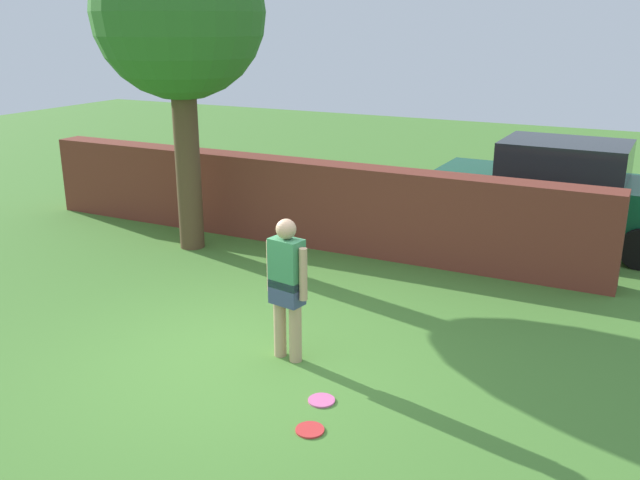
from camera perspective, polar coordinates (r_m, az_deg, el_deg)
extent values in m
plane|color=#4C8433|center=(7.80, -6.53, -9.86)|extent=(40.00, 40.00, 0.00)
cube|color=brown|center=(11.54, -2.01, 3.23)|extent=(10.18, 0.50, 1.42)
cylinder|color=brown|center=(11.28, -10.99, 6.74)|extent=(0.40, 0.40, 3.01)
sphere|color=#337028|center=(11.08, -11.69, 18.11)|extent=(2.63, 2.63, 2.63)
cylinder|color=tan|center=(7.67, -3.36, -6.72)|extent=(0.14, 0.14, 0.85)
cylinder|color=tan|center=(7.55, -2.07, -7.14)|extent=(0.14, 0.14, 0.85)
cube|color=#3F4C72|center=(7.46, -2.76, -4.31)|extent=(0.39, 0.28, 0.28)
cube|color=#3F8C59|center=(7.34, -2.80, -1.96)|extent=(0.39, 0.28, 0.55)
sphere|color=tan|center=(7.22, -2.85, 0.92)|extent=(0.22, 0.22, 0.22)
cylinder|color=tan|center=(7.51, -4.12, -2.15)|extent=(0.09, 0.09, 0.58)
cylinder|color=tan|center=(7.24, -1.41, -2.88)|extent=(0.09, 0.09, 0.58)
cube|color=#0C4C2D|center=(12.26, 19.40, 3.15)|extent=(4.24, 1.81, 0.80)
cube|color=#1E2328|center=(12.12, 19.74, 6.36)|extent=(2.04, 1.55, 0.60)
cylinder|color=black|center=(11.83, 12.02, 1.26)|extent=(0.65, 0.24, 0.64)
cylinder|color=black|center=(13.42, 14.09, 3.07)|extent=(0.65, 0.24, 0.64)
cylinder|color=pink|center=(6.98, 0.13, -13.21)|extent=(0.27, 0.27, 0.02)
cylinder|color=red|center=(6.54, -0.85, -15.54)|extent=(0.27, 0.27, 0.02)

